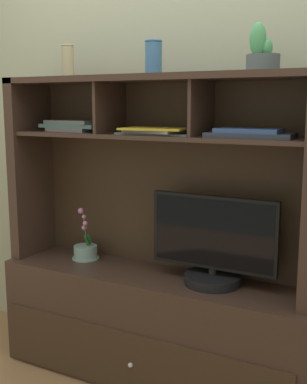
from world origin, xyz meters
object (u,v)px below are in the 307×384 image
object	(u,v)px
potted_orchid	(85,251)
potted_succulent	(262,56)
ceramic_vase	(68,61)
accent_vase	(153,57)
magazine_stack_left	(77,125)
magazine_stack_centre	(250,133)
tv_monitor	(213,247)
media_console	(154,294)
magazine_stack_right	(155,131)

from	to	relation	value
potted_orchid	potted_succulent	world-z (taller)	potted_succulent
potted_orchid	potted_succulent	distance (m)	1.38
ceramic_vase	accent_vase	size ratio (longest dim) A/B	1.06
ceramic_vase	magazine_stack_left	bearing A→B (deg)	26.95
magazine_stack_left	ceramic_vase	size ratio (longest dim) A/B	2.18
magazine_stack_centre	potted_succulent	world-z (taller)	potted_succulent
tv_monitor	potted_succulent	size ratio (longest dim) A/B	3.09
magazine_stack_centre	media_console	bearing A→B (deg)	176.97
potted_orchid	magazine_stack_centre	size ratio (longest dim) A/B	0.75
media_console	magazine_stack_left	bearing A→B (deg)	175.42
tv_monitor	accent_vase	distance (m)	0.93
accent_vase	media_console	bearing A→B (deg)	90.00
media_console	tv_monitor	bearing A→B (deg)	-1.04
media_console	potted_succulent	bearing A→B (deg)	-0.56
potted_orchid	ceramic_vase	bearing A→B (deg)	-179.18
tv_monitor	ceramic_vase	size ratio (longest dim) A/B	3.62
media_console	tv_monitor	world-z (taller)	media_console
potted_orchid	magazine_stack_centre	bearing A→B (deg)	-2.94
media_console	magazine_stack_centre	size ratio (longest dim) A/B	4.23
magazine_stack_left	magazine_stack_right	bearing A→B (deg)	-8.65
media_console	potted_succulent	distance (m)	1.26
magazine_stack_left	media_console	bearing A→B (deg)	-4.58
potted_orchid	magazine_stack_right	xyz separation A→B (m)	(0.47, -0.06, 0.67)
magazine_stack_right	accent_vase	size ratio (longest dim) A/B	2.39
media_console	potted_succulent	size ratio (longest dim) A/B	8.09
magazine_stack_left	ceramic_vase	bearing A→B (deg)	-153.05
potted_orchid	magazine_stack_centre	distance (m)	1.14
magazine_stack_centre	ceramic_vase	bearing A→B (deg)	177.36
magazine_stack_left	ceramic_vase	distance (m)	0.33
potted_orchid	magazine_stack_centre	world-z (taller)	magazine_stack_centre
ceramic_vase	accent_vase	world-z (taller)	ceramic_vase
magazine_stack_right	ceramic_vase	xyz separation A→B (m)	(-0.55, 0.06, 0.34)
potted_succulent	magazine_stack_left	bearing A→B (deg)	177.49
magazine_stack_centre	potted_orchid	bearing A→B (deg)	177.06
magazine_stack_centre	magazine_stack_right	bearing A→B (deg)	-178.30
tv_monitor	magazine_stack_centre	world-z (taller)	magazine_stack_centre
potted_orchid	magazine_stack_left	size ratio (longest dim) A/B	0.77
media_console	potted_orchid	size ratio (longest dim) A/B	5.61
potted_succulent	accent_vase	distance (m)	0.52
tv_monitor	magazine_stack_right	world-z (taller)	magazine_stack_right
magazine_stack_centre	potted_succulent	xyz separation A→B (m)	(0.04, 0.02, 0.32)
magazine_stack_centre	accent_vase	world-z (taller)	accent_vase
potted_orchid	magazine_stack_left	bearing A→B (deg)	159.46
magazine_stack_left	potted_succulent	xyz separation A→B (m)	(1.00, -0.04, 0.31)
magazine_stack_left	magazine_stack_right	xyz separation A→B (m)	(0.51, -0.08, -0.01)
potted_succulent	accent_vase	world-z (taller)	potted_succulent
media_console	accent_vase	size ratio (longest dim) A/B	10.04
magazine_stack_left	magazine_stack_right	size ratio (longest dim) A/B	0.97
potted_orchid	accent_vase	world-z (taller)	accent_vase
media_console	magazine_stack_centre	distance (m)	0.96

